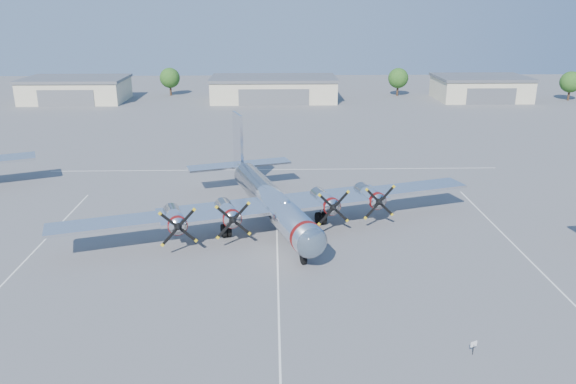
{
  "coord_description": "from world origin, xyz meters",
  "views": [
    {
      "loc": [
        -0.33,
        -47.65,
        21.26
      ],
      "look_at": [
        1.17,
        5.97,
        3.2
      ],
      "focal_mm": 35.0,
      "sensor_mm": 36.0,
      "label": 1
    }
  ],
  "objects_px": {
    "hangar_west": "(76,89)",
    "hangar_east": "(480,88)",
    "main_bomber_b29": "(269,224)",
    "hangar_center": "(274,89)",
    "tree_west": "(170,78)",
    "tree_east": "(398,78)",
    "info_placard": "(474,345)",
    "tree_far_east": "(571,82)"
  },
  "relations": [
    {
      "from": "hangar_east",
      "to": "main_bomber_b29",
      "type": "height_order",
      "value": "hangar_east"
    },
    {
      "from": "hangar_east",
      "to": "tree_east",
      "type": "distance_m",
      "value": 19.04
    },
    {
      "from": "hangar_west",
      "to": "tree_west",
      "type": "xyz_separation_m",
      "value": [
        20.0,
        8.04,
        1.51
      ]
    },
    {
      "from": "tree_far_east",
      "to": "tree_east",
      "type": "bearing_deg",
      "value": 168.11
    },
    {
      "from": "hangar_west",
      "to": "info_placard",
      "type": "distance_m",
      "value": 114.72
    },
    {
      "from": "tree_west",
      "to": "info_placard",
      "type": "xyz_separation_m",
      "value": [
        37.31,
        -107.4,
        -3.55
      ]
    },
    {
      "from": "tree_west",
      "to": "tree_far_east",
      "type": "height_order",
      "value": "same"
    },
    {
      "from": "tree_west",
      "to": "tree_east",
      "type": "bearing_deg",
      "value": -2.08
    },
    {
      "from": "hangar_center",
      "to": "tree_east",
      "type": "relative_size",
      "value": 4.31
    },
    {
      "from": "hangar_center",
      "to": "info_placard",
      "type": "relative_size",
      "value": 29.78
    },
    {
      "from": "hangar_east",
      "to": "tree_west",
      "type": "relative_size",
      "value": 3.1
    },
    {
      "from": "tree_far_east",
      "to": "main_bomber_b29",
      "type": "xyz_separation_m",
      "value": [
        -68.74,
        -74.68,
        -4.22
      ]
    },
    {
      "from": "hangar_center",
      "to": "info_placard",
      "type": "distance_m",
      "value": 100.14
    },
    {
      "from": "hangar_center",
      "to": "info_placard",
      "type": "xyz_separation_m",
      "value": [
        12.31,
        -99.36,
        -2.04
      ]
    },
    {
      "from": "tree_east",
      "to": "info_placard",
      "type": "distance_m",
      "value": 106.93
    },
    {
      "from": "tree_west",
      "to": "hangar_east",
      "type": "bearing_deg",
      "value": -6.28
    },
    {
      "from": "tree_far_east",
      "to": "info_placard",
      "type": "distance_m",
      "value": 112.25
    },
    {
      "from": "hangar_center",
      "to": "hangar_east",
      "type": "xyz_separation_m",
      "value": [
        48.0,
        0.0,
        0.0
      ]
    },
    {
      "from": "hangar_center",
      "to": "hangar_west",
      "type": "bearing_deg",
      "value": 180.0
    },
    {
      "from": "tree_west",
      "to": "main_bomber_b29",
      "type": "height_order",
      "value": "tree_west"
    },
    {
      "from": "tree_west",
      "to": "hangar_west",
      "type": "bearing_deg",
      "value": -158.11
    },
    {
      "from": "info_placard",
      "to": "hangar_center",
      "type": "bearing_deg",
      "value": 72.55
    },
    {
      "from": "tree_east",
      "to": "main_bomber_b29",
      "type": "bearing_deg",
      "value": -110.4
    },
    {
      "from": "hangar_west",
      "to": "hangar_east",
      "type": "height_order",
      "value": "same"
    },
    {
      "from": "hangar_west",
      "to": "hangar_east",
      "type": "relative_size",
      "value": 1.1
    },
    {
      "from": "hangar_east",
      "to": "info_placard",
      "type": "height_order",
      "value": "hangar_east"
    },
    {
      "from": "hangar_east",
      "to": "main_bomber_b29",
      "type": "relative_size",
      "value": 0.5
    },
    {
      "from": "hangar_west",
      "to": "main_bomber_b29",
      "type": "bearing_deg",
      "value": -60.0
    },
    {
      "from": "tree_east",
      "to": "hangar_center",
      "type": "bearing_deg",
      "value": -168.62
    },
    {
      "from": "main_bomber_b29",
      "to": "hangar_west",
      "type": "bearing_deg",
      "value": 102.4
    },
    {
      "from": "hangar_center",
      "to": "main_bomber_b29",
      "type": "relative_size",
      "value": 0.69
    },
    {
      "from": "hangar_east",
      "to": "main_bomber_b29",
      "type": "bearing_deg",
      "value": -122.46
    },
    {
      "from": "hangar_center",
      "to": "main_bomber_b29",
      "type": "height_order",
      "value": "hangar_center"
    },
    {
      "from": "hangar_west",
      "to": "tree_east",
      "type": "height_order",
      "value": "tree_east"
    },
    {
      "from": "tree_east",
      "to": "info_placard",
      "type": "height_order",
      "value": "tree_east"
    },
    {
      "from": "main_bomber_b29",
      "to": "info_placard",
      "type": "distance_m",
      "value": 26.21
    },
    {
      "from": "hangar_center",
      "to": "main_bomber_b29",
      "type": "xyz_separation_m",
      "value": [
        -0.74,
        -76.64,
        -2.71
      ]
    },
    {
      "from": "hangar_west",
      "to": "hangar_east",
      "type": "bearing_deg",
      "value": 0.0
    },
    {
      "from": "info_placard",
      "to": "tree_east",
      "type": "bearing_deg",
      "value": 55.96
    },
    {
      "from": "hangar_west",
      "to": "main_bomber_b29",
      "type": "height_order",
      "value": "hangar_west"
    },
    {
      "from": "hangar_east",
      "to": "tree_west",
      "type": "distance_m",
      "value": 73.46
    },
    {
      "from": "main_bomber_b29",
      "to": "info_placard",
      "type": "xyz_separation_m",
      "value": [
        13.05,
        -22.72,
        0.68
      ]
    }
  ]
}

